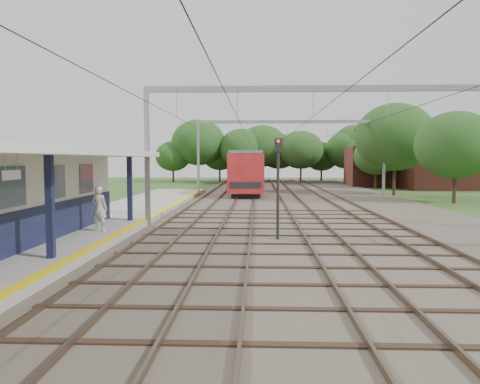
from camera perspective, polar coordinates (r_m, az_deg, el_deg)
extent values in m
plane|color=#2D4C1E|center=(8.83, -1.47, -18.74)|extent=(160.00, 160.00, 0.00)
cube|color=#473D33|center=(38.43, 7.39, -1.06)|extent=(18.00, 90.00, 0.10)
cube|color=gray|center=(23.76, -17.60, -4.03)|extent=(5.00, 52.00, 0.35)
cube|color=yellow|center=(23.07, -12.33, -3.71)|extent=(0.45, 52.00, 0.01)
cube|color=#101533|center=(17.19, -24.91, -4.28)|extent=(0.06, 18.00, 1.40)
cube|color=slate|center=(17.04, -25.02, 0.72)|extent=(0.05, 16.00, 1.30)
cube|color=#101533|center=(15.59, -22.16, -1.68)|extent=(0.22, 0.22, 3.20)
cube|color=#101533|center=(24.05, -13.29, 0.40)|extent=(0.22, 0.22, 3.20)
cube|color=white|center=(13.78, -26.08, 1.87)|extent=(0.06, 0.85, 0.26)
cube|color=brown|center=(38.56, -4.86, -0.84)|extent=(0.07, 88.00, 0.15)
cube|color=brown|center=(38.41, -2.74, -0.85)|extent=(0.07, 88.00, 0.15)
cube|color=brown|center=(38.31, -0.40, -0.86)|extent=(0.07, 88.00, 0.15)
cube|color=brown|center=(38.27, 1.74, -0.86)|extent=(0.07, 88.00, 0.15)
cube|color=brown|center=(38.32, 5.13, -0.87)|extent=(0.07, 88.00, 0.15)
cube|color=brown|center=(38.42, 7.27, -0.87)|extent=(0.07, 88.00, 0.15)
cube|color=brown|center=(38.67, 10.47, -0.88)|extent=(0.07, 88.00, 0.15)
cube|color=brown|center=(38.90, 12.56, -0.88)|extent=(0.07, 88.00, 0.15)
cube|color=gray|center=(23.78, -11.26, 4.13)|extent=(0.22, 0.22, 7.00)
cube|color=gray|center=(23.57, 9.66, 12.32)|extent=(17.00, 0.20, 0.30)
cube|color=gray|center=(43.48, -5.10, 4.09)|extent=(0.22, 0.22, 7.00)
cube|color=gray|center=(44.63, 17.15, 3.93)|extent=(0.22, 0.22, 7.00)
cube|color=gray|center=(43.37, 6.21, 8.52)|extent=(17.00, 0.20, 0.30)
cylinder|color=black|center=(38.40, -3.84, 7.10)|extent=(0.02, 88.00, 0.02)
cylinder|color=black|center=(38.20, 0.68, 7.13)|extent=(0.02, 88.00, 0.02)
cylinder|color=black|center=(38.28, 6.26, 7.10)|extent=(0.02, 88.00, 0.02)
cylinder|color=black|center=(38.70, 11.63, 7.00)|extent=(0.02, 88.00, 0.02)
cylinder|color=#382619|center=(69.95, -6.45, 2.35)|extent=(0.28, 0.28, 2.88)
ellipsoid|color=#264719|center=(69.94, -6.47, 5.24)|extent=(6.72, 6.72, 5.76)
cylinder|color=#382619|center=(71.31, -1.43, 2.26)|extent=(0.28, 0.28, 2.52)
ellipsoid|color=#264719|center=(71.28, -1.43, 4.74)|extent=(5.88, 5.88, 5.04)
cylinder|color=#382619|center=(68.17, 3.46, 2.48)|extent=(0.28, 0.28, 3.24)
ellipsoid|color=#264719|center=(68.18, 3.47, 5.81)|extent=(7.56, 7.56, 6.48)
cylinder|color=#382619|center=(70.56, 8.30, 2.28)|extent=(0.28, 0.28, 2.70)
ellipsoid|color=#264719|center=(70.54, 8.33, 4.96)|extent=(6.30, 6.30, 5.40)
cylinder|color=#382619|center=(48.25, 19.05, 1.22)|extent=(0.28, 0.28, 2.52)
ellipsoid|color=#264719|center=(48.21, 19.14, 4.88)|extent=(5.88, 5.88, 5.04)
cylinder|color=#382619|center=(63.82, 15.33, 2.08)|extent=(0.28, 0.28, 2.88)
ellipsoid|color=#264719|center=(63.81, 15.39, 5.24)|extent=(6.72, 6.72, 5.76)
cube|color=brown|center=(57.88, 22.95, 2.53)|extent=(7.00, 6.00, 4.50)
cube|color=maroon|center=(57.90, 23.04, 5.64)|extent=(4.99, 6.12, 4.99)
cube|color=brown|center=(62.09, 16.67, 2.98)|extent=(8.00, 6.00, 5.00)
cube|color=maroon|center=(62.14, 16.73, 6.12)|extent=(5.52, 6.12, 5.52)
imported|color=beige|center=(20.92, -16.77, -1.92)|extent=(0.80, 0.63, 1.94)
cube|color=black|center=(48.22, 0.99, 0.32)|extent=(2.46, 17.59, 0.44)
cube|color=#A41819|center=(48.13, 0.99, 2.59)|extent=(3.08, 19.12, 3.37)
cube|color=black|center=(48.12, 0.99, 3.02)|extent=(3.12, 17.59, 0.96)
cube|color=slate|center=(48.12, 1.00, 4.74)|extent=(2.83, 19.12, 0.28)
cube|color=black|center=(67.91, 1.35, 1.38)|extent=(2.46, 17.59, 0.44)
cube|color=#A41819|center=(67.85, 1.35, 3.00)|extent=(3.08, 19.12, 3.37)
cube|color=black|center=(67.84, 1.35, 3.30)|extent=(3.12, 17.59, 0.96)
cube|color=slate|center=(67.84, 1.35, 4.53)|extent=(2.83, 19.12, 0.28)
cylinder|color=black|center=(19.34, 4.64, -0.35)|extent=(0.12, 0.12, 3.90)
cube|color=black|center=(19.30, 4.68, 5.74)|extent=(0.30, 0.18, 0.54)
sphere|color=red|center=(19.20, 4.69, 6.19)|extent=(0.14, 0.14, 0.14)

